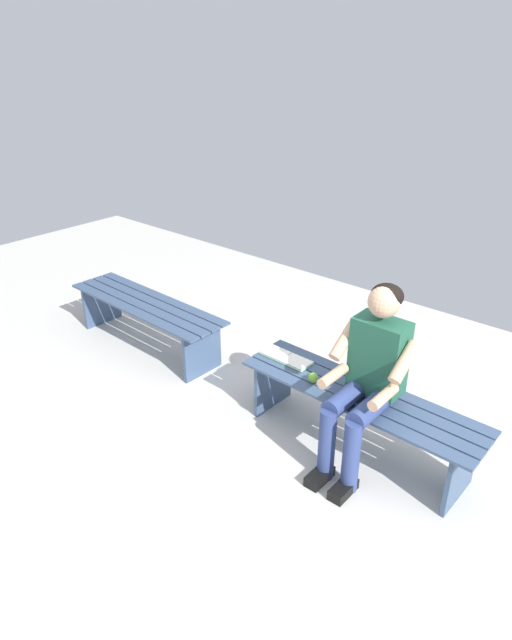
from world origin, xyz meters
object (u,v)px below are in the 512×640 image
Objects in this scene: apple at (313,378)px; book_open at (286,358)px; bench_near at (358,406)px; bench_far at (147,313)px; person_seated at (368,374)px.

apple is 0.36m from book_open.
book_open is (0.65, -0.03, 0.12)m from bench_near.
bench_far is 4.14× the size of book_open.
bench_far is 2.36m from person_seated.
apple is at bearing 160.71° from book_open.
apple is 0.17× the size of book_open.
book_open is at bearing -2.93° from bench_near.
person_seated is at bearing 178.83° from apple.
book_open is at bearing -10.11° from person_seated.
person_seated is at bearing 135.39° from bench_near.
person_seated is 3.02× the size of book_open.
person_seated is 17.30× the size of apple.
bench_near is 24.04× the size of apple.
bench_far is 23.71× the size of apple.
apple is (0.31, 0.09, 0.14)m from bench_near.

